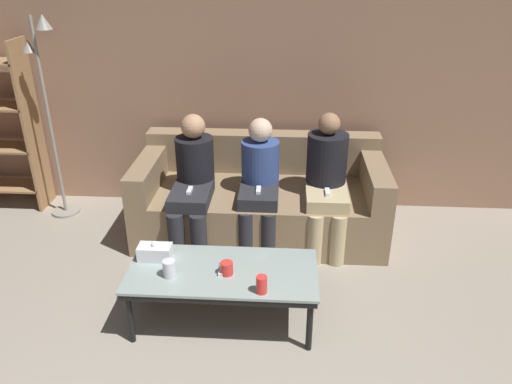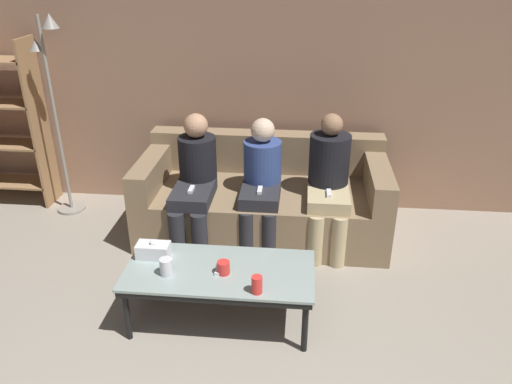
{
  "view_description": "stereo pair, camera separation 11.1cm",
  "coord_description": "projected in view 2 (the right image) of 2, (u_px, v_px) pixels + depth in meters",
  "views": [
    {
      "loc": [
        0.21,
        -0.99,
        2.27
      ],
      "look_at": [
        0.0,
        2.27,
        0.68
      ],
      "focal_mm": 35.0,
      "sensor_mm": 36.0,
      "label": 1
    },
    {
      "loc": [
        0.32,
        -0.98,
        2.27
      ],
      "look_at": [
        0.0,
        2.27,
        0.68
      ],
      "focal_mm": 35.0,
      "sensor_mm": 36.0,
      "label": 2
    }
  ],
  "objects": [
    {
      "name": "wall_back",
      "position": [
        269.0,
        71.0,
        4.46
      ],
      "size": [
        12.0,
        0.06,
        2.6
      ],
      "color": "#9E755B",
      "rests_on": "ground_plane"
    },
    {
      "name": "couch",
      "position": [
        263.0,
        199.0,
        4.39
      ],
      "size": [
        2.1,
        0.98,
        0.8
      ],
      "color": "#897051",
      "rests_on": "ground_plane"
    },
    {
      "name": "coffee_table",
      "position": [
        220.0,
        274.0,
        3.25
      ],
      "size": [
        1.23,
        0.57,
        0.41
      ],
      "color": "#8C9E99",
      "rests_on": "ground_plane"
    },
    {
      "name": "cup_near_left",
      "position": [
        166.0,
        267.0,
        3.15
      ],
      "size": [
        0.08,
        0.08,
        0.11
      ],
      "color": "silver",
      "rests_on": "coffee_table"
    },
    {
      "name": "cup_near_right",
      "position": [
        223.0,
        268.0,
        3.17
      ],
      "size": [
        0.08,
        0.08,
        0.09
      ],
      "color": "red",
      "rests_on": "coffee_table"
    },
    {
      "name": "cup_far_center",
      "position": [
        257.0,
        285.0,
        2.98
      ],
      "size": [
        0.07,
        0.07,
        0.11
      ],
      "color": "red",
      "rests_on": "coffee_table"
    },
    {
      "name": "tissue_box",
      "position": [
        153.0,
        250.0,
        3.34
      ],
      "size": [
        0.22,
        0.12,
        0.13
      ],
      "color": "white",
      "rests_on": "coffee_table"
    },
    {
      "name": "game_remote",
      "position": [
        219.0,
        268.0,
        3.22
      ],
      "size": [
        0.04,
        0.15,
        0.02
      ],
      "color": "white",
      "rests_on": "coffee_table"
    },
    {
      "name": "standing_lamp",
      "position": [
        54.0,
        97.0,
        4.38
      ],
      "size": [
        0.31,
        0.26,
        1.81
      ],
      "color": "gray",
      "rests_on": "ground_plane"
    },
    {
      "name": "seated_person_left_end",
      "position": [
        195.0,
        178.0,
        4.11
      ],
      "size": [
        0.32,
        0.7,
        1.09
      ],
      "color": "#28282D",
      "rests_on": "ground_plane"
    },
    {
      "name": "seated_person_mid_left",
      "position": [
        261.0,
        181.0,
        4.08
      ],
      "size": [
        0.31,
        0.63,
        1.07
      ],
      "color": "#28282D",
      "rests_on": "ground_plane"
    },
    {
      "name": "seated_person_mid_right",
      "position": [
        329.0,
        179.0,
        4.03
      ],
      "size": [
        0.33,
        0.64,
        1.12
      ],
      "color": "tan",
      "rests_on": "ground_plane"
    }
  ]
}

